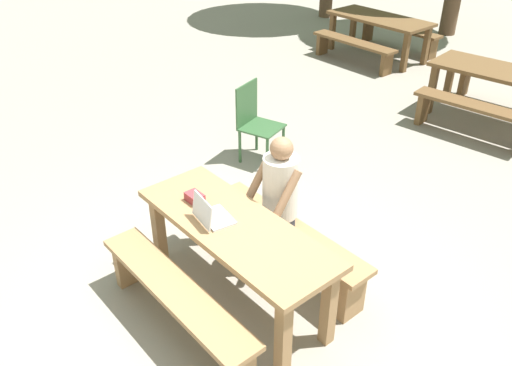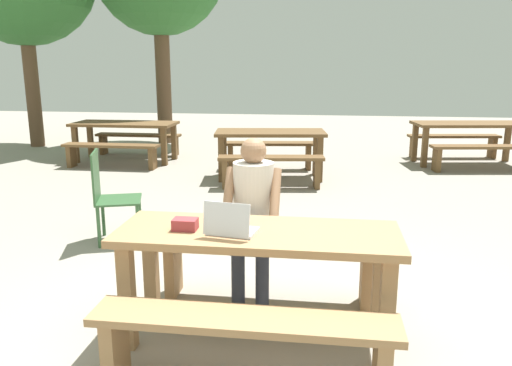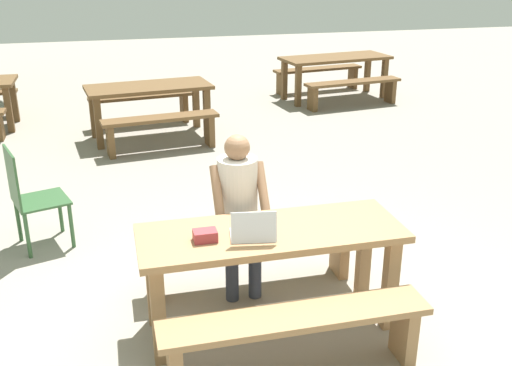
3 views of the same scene
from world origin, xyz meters
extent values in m
plane|color=gray|center=(0.00, 0.00, 0.00)|extent=(30.00, 30.00, 0.00)
cube|color=#9E754C|center=(0.00, 0.00, 0.73)|extent=(1.81, 0.65, 0.05)
cube|color=#9E754C|center=(-0.80, -0.23, 0.35)|extent=(0.09, 0.09, 0.71)
cube|color=#9E754C|center=(0.80, -0.23, 0.35)|extent=(0.09, 0.09, 0.71)
cube|color=#9E754C|center=(-0.80, 0.23, 0.35)|extent=(0.09, 0.09, 0.71)
cube|color=#9E754C|center=(0.80, 0.23, 0.35)|extent=(0.09, 0.09, 0.71)
cube|color=#9E754C|center=(0.00, -0.57, 0.43)|extent=(1.69, 0.30, 0.05)
cube|color=#9E754C|center=(-0.75, -0.57, 0.21)|extent=(0.08, 0.24, 0.41)
cube|color=#9E754C|center=(0.00, 0.57, 0.43)|extent=(1.69, 0.30, 0.05)
cube|color=#9E754C|center=(-0.75, 0.57, 0.21)|extent=(0.08, 0.24, 0.41)
cube|color=#9E754C|center=(0.75, 0.57, 0.21)|extent=(0.08, 0.24, 0.41)
cube|color=silver|center=(-0.15, -0.06, 0.77)|extent=(0.32, 0.25, 0.02)
cube|color=silver|center=(-0.17, -0.18, 0.88)|extent=(0.30, 0.09, 0.20)
cube|color=black|center=(-0.16, -0.17, 0.88)|extent=(0.27, 0.07, 0.19)
cube|color=#993338|center=(-0.46, -0.05, 0.79)|extent=(0.15, 0.11, 0.07)
cylinder|color=#333847|center=(-0.20, 0.39, 0.23)|extent=(0.10, 0.10, 0.46)
cylinder|color=#333847|center=(-0.02, 0.39, 0.23)|extent=(0.10, 0.10, 0.46)
cube|color=#333847|center=(-0.11, 0.48, 0.50)|extent=(0.28, 0.28, 0.12)
cylinder|color=silver|center=(-0.11, 0.57, 0.81)|extent=(0.30, 0.30, 0.55)
cylinder|color=#936B4C|center=(-0.28, 0.47, 0.84)|extent=(0.07, 0.32, 0.41)
cylinder|color=#936B4C|center=(0.06, 0.47, 0.84)|extent=(0.07, 0.32, 0.41)
sphere|color=#936B4C|center=(-0.11, 0.57, 1.17)|extent=(0.19, 0.19, 0.19)
cube|color=#335933|center=(-1.66, 1.71, 0.43)|extent=(0.55, 0.55, 0.02)
cube|color=#335933|center=(-1.86, 1.65, 0.69)|extent=(0.15, 0.43, 0.50)
cylinder|color=#335933|center=(-1.42, 1.59, 0.21)|extent=(0.04, 0.04, 0.42)
cylinder|color=#335933|center=(-1.53, 1.95, 0.21)|extent=(0.04, 0.04, 0.42)
cylinder|color=#335933|center=(-1.78, 1.48, 0.21)|extent=(0.04, 0.04, 0.42)
cylinder|color=#335933|center=(-1.89, 1.84, 0.21)|extent=(0.04, 0.04, 0.42)
cube|color=brown|center=(2.96, 6.46, 0.73)|extent=(2.01, 1.03, 0.05)
cube|color=brown|center=(2.14, 6.06, 0.35)|extent=(0.10, 0.10, 0.70)
cube|color=brown|center=(2.06, 6.62, 0.35)|extent=(0.10, 0.10, 0.70)
cube|color=brown|center=(3.77, 6.86, 0.35)|extent=(0.10, 0.10, 0.70)
cube|color=brown|center=(3.05, 5.83, 0.42)|extent=(1.75, 0.54, 0.05)
cube|color=brown|center=(2.29, 5.72, 0.20)|extent=(0.11, 0.25, 0.40)
cube|color=brown|center=(2.87, 7.09, 0.42)|extent=(1.75, 0.54, 0.05)
cube|color=brown|center=(2.11, 6.99, 0.20)|extent=(0.11, 0.25, 0.40)
cube|color=brown|center=(3.62, 7.20, 0.20)|extent=(0.11, 0.25, 0.40)
cube|color=brown|center=(-0.44, 4.85, 0.73)|extent=(1.79, 0.98, 0.05)
cube|color=brown|center=(-1.16, 4.48, 0.35)|extent=(0.10, 0.10, 0.70)
cube|color=brown|center=(0.34, 4.67, 0.35)|extent=(0.10, 0.10, 0.70)
cube|color=brown|center=(-1.23, 5.04, 0.35)|extent=(0.10, 0.10, 0.70)
cube|color=brown|center=(0.27, 5.23, 0.35)|extent=(0.10, 0.10, 0.70)
cube|color=brown|center=(-0.36, 4.18, 0.45)|extent=(1.56, 0.49, 0.05)
cube|color=brown|center=(-1.02, 4.10, 0.21)|extent=(0.11, 0.25, 0.43)
cube|color=brown|center=(0.31, 4.27, 0.21)|extent=(0.11, 0.25, 0.43)
cube|color=brown|center=(-0.53, 5.52, 0.45)|extent=(1.56, 0.49, 0.05)
cube|color=brown|center=(-1.19, 5.44, 0.21)|extent=(0.11, 0.25, 0.43)
cube|color=brown|center=(0.13, 5.61, 0.21)|extent=(0.11, 0.25, 0.43)
cube|color=brown|center=(-3.26, 5.91, 0.70)|extent=(1.88, 0.81, 0.05)
cube|color=brown|center=(-4.10, 5.62, 0.34)|extent=(0.09, 0.09, 0.67)
cube|color=brown|center=(-2.43, 5.61, 0.34)|extent=(0.09, 0.09, 0.67)
cube|color=brown|center=(-4.10, 6.22, 0.34)|extent=(0.09, 0.09, 0.67)
cube|color=brown|center=(-2.43, 6.21, 0.34)|extent=(0.09, 0.09, 0.67)
cube|color=brown|center=(-3.27, 5.25, 0.40)|extent=(1.69, 0.31, 0.05)
cube|color=brown|center=(-4.01, 5.26, 0.19)|extent=(0.08, 0.24, 0.38)
cube|color=brown|center=(-2.52, 5.25, 0.19)|extent=(0.08, 0.24, 0.38)
cube|color=brown|center=(-3.26, 6.58, 0.40)|extent=(1.69, 0.31, 0.05)
cube|color=brown|center=(-4.01, 6.58, 0.19)|extent=(0.08, 0.24, 0.38)
cube|color=brown|center=(-2.52, 6.57, 0.19)|extent=(0.08, 0.24, 0.38)
cylinder|color=brown|center=(-3.24, 8.23, 1.47)|extent=(0.33, 0.33, 2.93)
cylinder|color=brown|center=(-5.88, 7.34, 1.37)|extent=(0.30, 0.30, 2.74)
camera|label=1|loc=(2.58, -1.99, 3.14)|focal=36.92mm
camera|label=2|loc=(0.41, -3.06, 1.80)|focal=35.74mm
camera|label=3|loc=(-0.98, -3.51, 2.53)|focal=41.95mm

